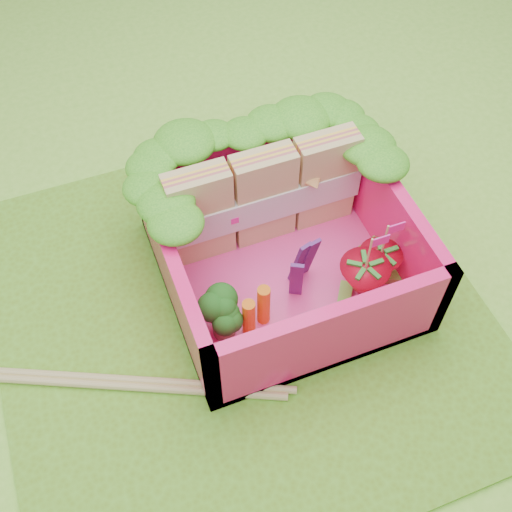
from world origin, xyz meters
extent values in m
plane|color=#7CCE3A|center=(0.00, 0.00, 0.00)|extent=(14.00, 14.00, 0.00)
cube|color=#629B23|center=(0.00, 0.00, 0.01)|extent=(2.60, 2.60, 0.03)
cube|color=#ED3C91|center=(0.31, 0.16, 0.06)|extent=(1.30, 1.30, 0.05)
cube|color=#FF1569|center=(0.31, 0.77, 0.31)|extent=(1.30, 0.07, 0.55)
cube|color=#FF1569|center=(0.31, -0.46, 0.31)|extent=(1.30, 0.07, 0.55)
cube|color=#FF1569|center=(-0.30, 0.16, 0.31)|extent=(0.07, 1.30, 0.55)
cube|color=#FF1569|center=(0.93, 0.16, 0.31)|extent=(0.07, 1.30, 0.55)
ellipsoid|color=#258418|center=(-0.19, 0.74, 0.64)|extent=(0.30, 0.30, 0.11)
ellipsoid|color=#258418|center=(-0.02, 0.74, 0.64)|extent=(0.30, 0.30, 0.11)
ellipsoid|color=#258418|center=(0.15, 0.74, 0.64)|extent=(0.30, 0.30, 0.11)
ellipsoid|color=#258418|center=(0.31, 0.74, 0.64)|extent=(0.30, 0.30, 0.11)
ellipsoid|color=#258418|center=(0.48, 0.74, 0.64)|extent=(0.30, 0.30, 0.11)
ellipsoid|color=#258418|center=(0.65, 0.74, 0.64)|extent=(0.30, 0.30, 0.11)
ellipsoid|color=#258418|center=(0.81, 0.74, 0.64)|extent=(0.30, 0.30, 0.11)
ellipsoid|color=#258418|center=(-0.27, 0.26, 0.64)|extent=(0.27, 0.27, 0.10)
ellipsoid|color=#258418|center=(-0.27, 0.40, 0.64)|extent=(0.27, 0.27, 0.10)
ellipsoid|color=#258418|center=(-0.27, 0.54, 0.64)|extent=(0.27, 0.27, 0.10)
ellipsoid|color=#258418|center=(-0.27, 0.68, 0.64)|extent=(0.27, 0.27, 0.10)
ellipsoid|color=#258418|center=(0.89, 0.26, 0.64)|extent=(0.27, 0.27, 0.10)
ellipsoid|color=#258418|center=(0.89, 0.40, 0.64)|extent=(0.27, 0.27, 0.10)
ellipsoid|color=#258418|center=(0.89, 0.54, 0.64)|extent=(0.27, 0.27, 0.10)
ellipsoid|color=#258418|center=(0.89, 0.68, 0.64)|extent=(0.27, 0.27, 0.10)
cube|color=tan|center=(-0.06, 0.45, 0.39)|extent=(0.35, 0.15, 0.62)
cube|color=tan|center=(0.31, 0.45, 0.39)|extent=(0.35, 0.15, 0.62)
cube|color=tan|center=(0.68, 0.45, 0.39)|extent=(0.35, 0.15, 0.62)
cube|color=silver|center=(0.31, 0.45, 0.36)|extent=(1.12, 0.17, 0.20)
cylinder|color=#5F8C43|center=(-0.13, -0.11, 0.16)|extent=(0.12, 0.12, 0.15)
ellipsoid|color=#1B5316|center=(-0.13, -0.11, 0.29)|extent=(0.30, 0.30, 0.12)
cylinder|color=orange|center=(0.00, -0.15, 0.21)|extent=(0.07, 0.07, 0.27)
cylinder|color=orange|center=(0.10, -0.11, 0.22)|extent=(0.07, 0.07, 0.29)
cube|color=#481A5D|center=(0.30, -0.06, 0.27)|extent=(0.07, 0.05, 0.38)
cube|color=#481A5D|center=(0.36, 0.04, 0.27)|extent=(0.07, 0.04, 0.38)
cube|color=#481A5D|center=(0.42, 0.05, 0.27)|extent=(0.07, 0.03, 0.38)
cone|color=red|center=(0.65, -0.16, 0.22)|extent=(0.27, 0.27, 0.27)
cylinder|color=tan|center=(0.65, -0.16, 0.47)|extent=(0.01, 0.01, 0.24)
cube|color=#F829A8|center=(0.70, -0.16, 0.55)|extent=(0.10, 0.01, 0.06)
cone|color=red|center=(0.78, -0.09, 0.20)|extent=(0.24, 0.24, 0.24)
cylinder|color=tan|center=(0.78, -0.09, 0.44)|extent=(0.01, 0.01, 0.24)
cube|color=#F829A8|center=(0.83, -0.09, 0.52)|extent=(0.10, 0.01, 0.06)
cube|color=#62AA35|center=(0.81, 0.08, 0.11)|extent=(0.32, 0.18, 0.05)
cube|color=#62AA35|center=(0.81, -0.11, 0.11)|extent=(0.32, 0.21, 0.05)
cube|color=#62AA35|center=(0.52, -0.22, 0.11)|extent=(0.24, 0.31, 0.05)
cube|color=tan|center=(-0.99, -0.08, 0.05)|extent=(2.10, 1.01, 0.04)
cube|color=tan|center=(-0.94, -0.06, 0.05)|extent=(2.10, 1.01, 0.04)
camera|label=1|loc=(-0.57, -1.74, 3.08)|focal=45.00mm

